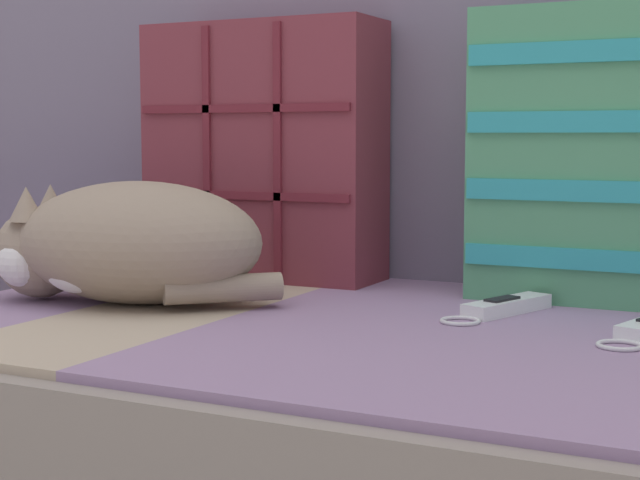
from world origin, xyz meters
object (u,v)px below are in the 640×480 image
object	(u,v)px
game_remote_far	(503,307)
throw_pillow_quilted	(264,152)
couch	(267,453)
sleeping_cat	(122,245)

from	to	relation	value
game_remote_far	throw_pillow_quilted	bearing A→B (deg)	160.73
couch	sleeping_cat	world-z (taller)	sleeping_cat
throw_pillow_quilted	couch	bearing A→B (deg)	-59.77
couch	throw_pillow_quilted	size ratio (longest dim) A/B	4.33
throw_pillow_quilted	sleeping_cat	xyz separation A→B (m)	(-0.05, -0.30, -0.12)
couch	throw_pillow_quilted	world-z (taller)	throw_pillow_quilted
couch	throw_pillow_quilted	bearing A→B (deg)	120.23
sleeping_cat	couch	bearing A→B (deg)	20.55
throw_pillow_quilted	game_remote_far	xyz separation A→B (m)	(0.43, -0.15, -0.19)
couch	sleeping_cat	xyz separation A→B (m)	(-0.18, -0.07, 0.28)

